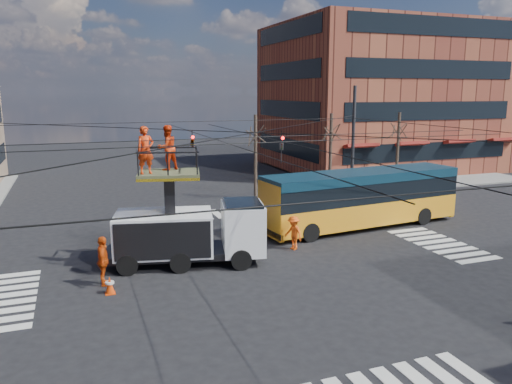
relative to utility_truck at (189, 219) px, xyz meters
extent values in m
plane|color=black|center=(2.55, -1.58, -2.04)|extent=(120.00, 120.00, 0.00)
cube|color=slate|center=(23.55, 19.42, -1.98)|extent=(18.00, 18.00, 0.12)
cube|color=maroon|center=(24.55, 22.42, 4.96)|extent=(20.00, 16.00, 14.00)
cube|color=black|center=(24.55, 14.42, 0.41)|extent=(17.00, 0.12, 1.58)
cube|color=black|center=(14.55, 22.42, 0.41)|extent=(0.12, 13.60, 1.58)
cube|color=black|center=(24.55, 14.42, 3.91)|extent=(17.00, 0.12, 1.57)
cube|color=black|center=(14.55, 22.42, 3.91)|extent=(0.12, 13.60, 1.57)
cube|color=black|center=(24.55, 14.42, 7.41)|extent=(17.00, 0.12, 1.57)
cube|color=black|center=(14.55, 22.42, 7.41)|extent=(0.12, 13.60, 1.57)
cube|color=black|center=(24.55, 14.42, 10.91)|extent=(17.00, 0.12, 1.57)
cube|color=black|center=(14.55, 22.42, 10.91)|extent=(0.12, 13.60, 1.57)
cylinder|color=#2D2D30|center=(14.55, 10.42, 1.96)|extent=(0.24, 0.24, 8.00)
cylinder|color=black|center=(2.55, 10.42, 3.66)|extent=(24.00, 0.03, 0.03)
cylinder|color=black|center=(2.55, -13.58, 3.66)|extent=(24.00, 0.03, 0.03)
cylinder|color=black|center=(14.55, -1.58, 3.66)|extent=(0.03, 24.00, 0.03)
cylinder|color=black|center=(2.55, -1.58, 3.86)|extent=(24.02, 24.02, 0.03)
cylinder|color=black|center=(2.55, -1.58, 3.86)|extent=(24.02, 24.02, 0.03)
cylinder|color=black|center=(2.55, -2.78, 3.56)|extent=(24.00, 0.03, 0.03)
cylinder|color=black|center=(2.55, -0.38, 3.56)|extent=(24.00, 0.03, 0.03)
cylinder|color=black|center=(1.35, -1.58, 3.46)|extent=(0.03, 24.00, 0.03)
cylinder|color=black|center=(3.75, -1.58, 3.46)|extent=(0.03, 24.00, 0.03)
imported|color=black|center=(5.05, 1.42, 3.06)|extent=(0.16, 0.20, 1.00)
imported|color=black|center=(1.05, 3.42, 3.31)|extent=(0.26, 1.24, 0.50)
cylinder|color=#382B21|center=(7.55, 11.92, 0.96)|extent=(0.24, 0.24, 6.00)
cylinder|color=#382B21|center=(13.55, 11.92, 0.96)|extent=(0.24, 0.24, 6.00)
cylinder|color=#382B21|center=(19.55, 11.92, 0.96)|extent=(0.24, 0.24, 6.00)
cube|color=black|center=(-0.18, 0.03, -1.49)|extent=(7.31, 3.66, 0.30)
cube|color=white|center=(2.36, -0.53, -0.49)|extent=(2.28, 2.73, 2.20)
cube|color=black|center=(2.36, -0.53, 0.31)|extent=(2.06, 2.59, 0.80)
cube|color=white|center=(-1.06, 0.22, -0.59)|extent=(4.64, 3.35, 1.80)
cylinder|color=black|center=(1.91, -1.61, -1.59)|extent=(0.95, 0.54, 0.90)
cylinder|color=black|center=(2.41, 0.63, -1.59)|extent=(0.95, 0.54, 0.90)
cylinder|color=black|center=(-0.63, -1.05, -1.59)|extent=(0.95, 0.54, 0.90)
cylinder|color=black|center=(-0.13, 1.20, -1.59)|extent=(0.95, 0.54, 0.90)
cylinder|color=black|center=(-2.77, -0.57, -1.59)|extent=(0.95, 0.54, 0.90)
cylinder|color=black|center=(-2.28, 1.67, -1.59)|extent=(0.95, 0.54, 0.90)
cube|color=black|center=(-0.77, 0.16, 0.72)|extent=(0.54, 0.54, 2.72)
cube|color=#4A5130|center=(-0.77, 0.16, 2.08)|extent=(2.99, 2.61, 0.12)
cube|color=yellow|center=(-0.77, 0.16, 1.96)|extent=(2.99, 2.61, 0.12)
imported|color=red|center=(-1.75, -0.03, 3.14)|extent=(0.81, 0.62, 2.00)
imported|color=red|center=(-0.72, 0.70, 3.12)|extent=(1.18, 1.07, 1.97)
cube|color=orange|center=(10.54, 2.65, -1.09)|extent=(12.07, 3.82, 1.30)
cube|color=black|center=(10.54, 2.65, 0.11)|extent=(12.06, 3.77, 1.10)
cube|color=#0D2839|center=(10.54, 2.65, 0.91)|extent=(12.07, 3.82, 0.50)
cube|color=orange|center=(4.74, 2.05, -0.44)|extent=(0.51, 2.48, 2.80)
cube|color=orange|center=(16.34, 3.26, -0.44)|extent=(0.51, 2.48, 2.80)
cube|color=black|center=(4.69, 2.04, -1.59)|extent=(0.42, 2.60, 0.30)
cube|color=gold|center=(4.84, 2.06, 0.81)|extent=(0.27, 1.60, 0.35)
cylinder|color=black|center=(6.54, 1.05, -1.54)|extent=(1.03, 0.40, 1.00)
cylinder|color=black|center=(6.29, 3.40, -1.54)|extent=(1.03, 0.40, 1.00)
cylinder|color=black|center=(14.20, 1.85, -1.54)|extent=(1.03, 0.40, 1.00)
cylinder|color=black|center=(13.96, 4.20, -1.54)|extent=(1.03, 0.40, 1.00)
cone|color=#E33D09|center=(-3.63, -2.36, -1.70)|extent=(0.36, 0.36, 0.68)
imported|color=#D1450D|center=(-3.78, -1.41, -1.04)|extent=(0.58, 1.21, 2.01)
imported|color=#E54B0E|center=(5.20, 0.18, -1.20)|extent=(0.95, 1.23, 1.68)
camera|label=1|loc=(-4.60, -21.09, 5.53)|focal=35.00mm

